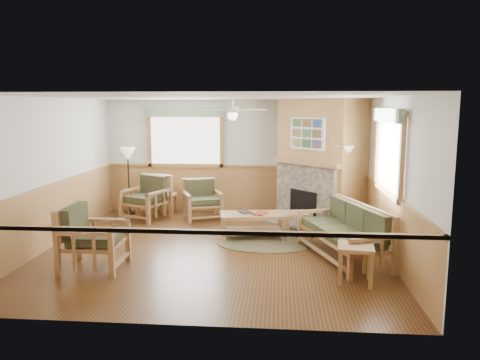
# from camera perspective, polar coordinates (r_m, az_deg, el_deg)

# --- Properties ---
(floor) EXTENTS (6.00, 6.00, 0.01)m
(floor) POSITION_cam_1_polar(r_m,az_deg,el_deg) (8.55, -3.10, -8.37)
(floor) COLOR #523116
(floor) RESTS_ON ground
(ceiling) EXTENTS (6.00, 6.00, 0.01)m
(ceiling) POSITION_cam_1_polar(r_m,az_deg,el_deg) (8.16, -3.26, 10.07)
(ceiling) COLOR white
(ceiling) RESTS_ON floor
(wall_back) EXTENTS (6.00, 0.02, 2.70)m
(wall_back) POSITION_cam_1_polar(r_m,az_deg,el_deg) (11.20, -1.06, 2.87)
(wall_back) COLOR silver
(wall_back) RESTS_ON floor
(wall_front) EXTENTS (6.00, 0.02, 2.70)m
(wall_front) POSITION_cam_1_polar(r_m,az_deg,el_deg) (5.34, -7.64, -4.02)
(wall_front) COLOR silver
(wall_front) RESTS_ON floor
(wall_left) EXTENTS (0.02, 6.00, 2.70)m
(wall_left) POSITION_cam_1_polar(r_m,az_deg,el_deg) (9.15, -22.12, 0.83)
(wall_left) COLOR silver
(wall_left) RESTS_ON floor
(wall_right) EXTENTS (0.02, 6.00, 2.70)m
(wall_right) POSITION_cam_1_polar(r_m,az_deg,el_deg) (8.38, 17.60, 0.37)
(wall_right) COLOR silver
(wall_right) RESTS_ON floor
(wainscot) EXTENTS (6.00, 6.00, 1.10)m
(wainscot) POSITION_cam_1_polar(r_m,az_deg,el_deg) (8.40, -3.13, -4.76)
(wainscot) COLOR #B08048
(wainscot) RESTS_ON floor
(fireplace) EXTENTS (3.11, 3.11, 2.70)m
(fireplace) POSITION_cam_1_polar(r_m,az_deg,el_deg) (10.24, 9.89, 2.16)
(fireplace) COLOR #B08048
(fireplace) RESTS_ON floor
(window_back) EXTENTS (1.90, 0.16, 1.50)m
(window_back) POSITION_cam_1_polar(r_m,az_deg,el_deg) (11.26, -6.74, 8.86)
(window_back) COLOR white
(window_back) RESTS_ON wall_back
(window_right) EXTENTS (0.16, 1.90, 1.50)m
(window_right) POSITION_cam_1_polar(r_m,az_deg,el_deg) (8.09, 18.03, 8.46)
(window_right) COLOR white
(window_right) RESTS_ON wall_right
(ceiling_fan) EXTENTS (1.59, 1.59, 0.36)m
(ceiling_fan) POSITION_cam_1_polar(r_m,az_deg,el_deg) (8.42, -0.92, 9.78)
(ceiling_fan) COLOR white
(ceiling_fan) RESTS_ON ceiling
(sofa) EXTENTS (2.15, 1.45, 0.92)m
(sofa) POSITION_cam_1_polar(r_m,az_deg,el_deg) (8.07, 12.42, -6.21)
(sofa) COLOR #A4784C
(sofa) RESTS_ON floor
(armchair_back_left) EXTENTS (1.16, 1.16, 0.98)m
(armchair_back_left) POSITION_cam_1_polar(r_m,az_deg,el_deg) (10.82, -11.39, -2.13)
(armchair_back_left) COLOR #A4784C
(armchair_back_left) RESTS_ON floor
(armchair_back_right) EXTENTS (1.03, 1.03, 0.89)m
(armchair_back_right) POSITION_cam_1_polar(r_m,az_deg,el_deg) (10.64, -4.59, -2.40)
(armchair_back_right) COLOR #A4784C
(armchair_back_right) RESTS_ON floor
(armchair_left) EXTENTS (0.93, 0.93, 1.02)m
(armchair_left) POSITION_cam_1_polar(r_m,az_deg,el_deg) (7.76, -17.38, -6.65)
(armchair_left) COLOR #A4784C
(armchair_left) RESTS_ON floor
(coffee_table) EXTENTS (1.31, 0.79, 0.49)m
(coffee_table) POSITION_cam_1_polar(r_m,az_deg,el_deg) (9.12, 1.53, -5.60)
(coffee_table) COLOR #A4784C
(coffee_table) RESTS_ON floor
(end_table_chairs) EXTENTS (0.52, 0.51, 0.51)m
(end_table_chairs) POSITION_cam_1_polar(r_m,az_deg,el_deg) (11.16, -9.09, -2.96)
(end_table_chairs) COLOR #A4784C
(end_table_chairs) RESTS_ON floor
(end_table_sofa) EXTENTS (0.56, 0.55, 0.56)m
(end_table_sofa) POSITION_cam_1_polar(r_m,az_deg,el_deg) (7.07, 13.87, -9.95)
(end_table_sofa) COLOR #A4784C
(end_table_sofa) RESTS_ON floor
(footstool) EXTENTS (0.57, 0.57, 0.43)m
(footstool) POSITION_cam_1_polar(r_m,az_deg,el_deg) (9.55, 6.82, -5.19)
(footstool) COLOR #A4784C
(footstool) RESTS_ON floor
(braided_rug) EXTENTS (2.04, 2.04, 0.01)m
(braided_rug) POSITION_cam_1_polar(r_m,az_deg,el_deg) (8.87, 3.10, -7.66)
(braided_rug) COLOR brown
(braided_rug) RESTS_ON floor
(floor_lamp_left) EXTENTS (0.45, 0.45, 1.60)m
(floor_lamp_left) POSITION_cam_1_polar(r_m,az_deg,el_deg) (11.33, -13.41, -0.11)
(floor_lamp_left) COLOR black
(floor_lamp_left) RESTS_ON floor
(floor_lamp_right) EXTENTS (0.52, 0.52, 1.78)m
(floor_lamp_right) POSITION_cam_1_polar(r_m,az_deg,el_deg) (9.63, 12.39, -1.11)
(floor_lamp_right) COLOR black
(floor_lamp_right) RESTS_ON floor
(book_red) EXTENTS (0.31, 0.36, 0.03)m
(book_red) POSITION_cam_1_polar(r_m,az_deg,el_deg) (9.00, 2.48, -4.00)
(book_red) COLOR maroon
(book_red) RESTS_ON coffee_table
(book_dark) EXTENTS (0.31, 0.33, 0.02)m
(book_dark) POSITION_cam_1_polar(r_m,az_deg,el_deg) (9.14, 0.62, -3.83)
(book_dark) COLOR black
(book_dark) RESTS_ON coffee_table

